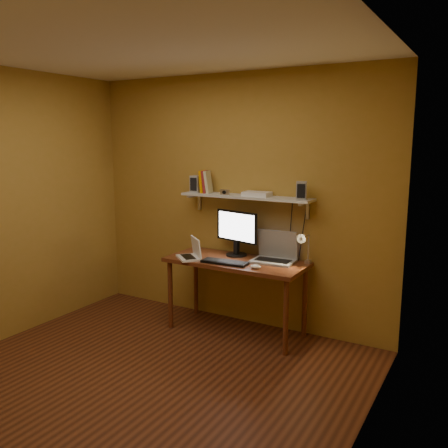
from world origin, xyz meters
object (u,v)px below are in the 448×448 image
Objects in this scene: mouse at (256,267)px; desk_lamp at (304,244)px; laptop at (275,253)px; desk at (236,268)px; monitor at (237,231)px; netbook at (192,253)px; keyboard at (225,262)px; speaker_right at (301,190)px; router at (257,194)px; wall_shelf at (246,197)px; shelf_camera at (225,192)px; speaker_left at (196,184)px.

desk_lamp is (0.35, 0.31, 0.19)m from mouse.
desk is at bearing -159.04° from laptop.
desk_lamp reaches higher than laptop.
monitor is at bearing 176.86° from desk_lamp.
desk_lamp is (1.08, 0.29, 0.15)m from netbook.
keyboard is (0.05, -0.34, -0.25)m from monitor.
desk is at bearing 179.00° from speaker_right.
keyboard is 0.34m from mouse.
router is (0.16, 0.37, 0.63)m from keyboard.
router reaches higher than monitor.
desk is at bearing -90.00° from wall_shelf.
shelf_camera is (-0.55, -0.04, 0.58)m from laptop.
shelf_camera is at bearing -179.31° from desk_lamp.
desk is at bearing -18.68° from speaker_left.
wall_shelf reaches higher than monitor.
wall_shelf is 0.77m from desk_lamp.
speaker_left is at bearing 177.23° from desk_lamp.
mouse is (0.34, -0.02, 0.01)m from keyboard.
wall_shelf reaches higher than keyboard.
shelf_camera is 0.33m from router.
netbook is 2.02× the size of speaker_right.
shelf_camera is at bearing -142.35° from monitor.
monitor is 0.75m from desk_lamp.
shelf_camera is at bearing -166.25° from router.
desk is 3.33× the size of laptop.
wall_shelf is 0.70m from keyboard.
keyboard is at bearing -95.30° from wall_shelf.
router reaches higher than desk.
wall_shelf is at bearing 170.64° from laptop.
speaker_right is (1.01, 0.34, 0.65)m from netbook.
wall_shelf is 0.77m from mouse.
desk_lamp reaches higher than keyboard.
mouse is at bearing -51.18° from wall_shelf.
keyboard is at bearing -156.85° from desk_lamp.
shelf_camera reaches higher than laptop.
wall_shelf is 0.22m from shelf_camera.
speaker_left is (-0.50, 0.02, 0.45)m from monitor.
speaker_left is at bearing -179.28° from wall_shelf.
mouse is (-0.04, -0.34, -0.06)m from laptop.
netbook is 0.70m from shelf_camera.
speaker_right is (0.68, 0.01, 0.45)m from monitor.
laptop reaches higher than netbook.
router reaches higher than netbook.
speaker_right is at bearing 39.45° from mouse.
keyboard is (-0.03, -0.17, 0.10)m from desk.
monitor is at bearing 117.73° from desk.
speaker_right is (0.60, -0.02, 0.10)m from wall_shelf.
speaker_right reaches higher than router.
router is at bearing 0.36° from wall_shelf.
desk is 3.73× the size of desk_lamp.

